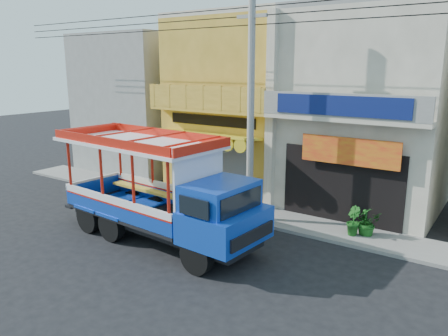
# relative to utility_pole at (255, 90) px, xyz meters

# --- Properties ---
(ground) EXTENTS (90.00, 90.00, 0.00)m
(ground) POSITION_rel_utility_pole_xyz_m (0.85, -3.30, -5.03)
(ground) COLOR black
(ground) RESTS_ON ground
(sidewalk) EXTENTS (30.00, 2.00, 0.12)m
(sidewalk) POSITION_rel_utility_pole_xyz_m (0.85, 0.70, -4.97)
(sidewalk) COLOR slate
(sidewalk) RESTS_ON ground
(shophouse_left) EXTENTS (6.00, 7.50, 8.24)m
(shophouse_left) POSITION_rel_utility_pole_xyz_m (-3.15, 4.66, -0.92)
(shophouse_left) COLOR #B38A27
(shophouse_left) RESTS_ON ground
(shophouse_right) EXTENTS (6.00, 6.75, 8.24)m
(shophouse_right) POSITION_rel_utility_pole_xyz_m (2.85, 4.66, -0.93)
(shophouse_right) COLOR #B1A991
(shophouse_right) RESTS_ON ground
(party_pilaster) EXTENTS (0.35, 0.30, 8.00)m
(party_pilaster) POSITION_rel_utility_pole_xyz_m (-0.15, 1.55, -1.03)
(party_pilaster) COLOR #B1A991
(party_pilaster) RESTS_ON ground
(filler_building_left) EXTENTS (6.00, 6.00, 7.60)m
(filler_building_left) POSITION_rel_utility_pole_xyz_m (-10.15, 4.70, -1.23)
(filler_building_left) COLOR gray
(filler_building_left) RESTS_ON ground
(utility_pole) EXTENTS (28.00, 0.26, 9.00)m
(utility_pole) POSITION_rel_utility_pole_xyz_m (0.00, 0.00, 0.00)
(utility_pole) COLOR gray
(utility_pole) RESTS_ON ground
(songthaew_truck) EXTENTS (8.03, 3.11, 3.67)m
(songthaew_truck) POSITION_rel_utility_pole_xyz_m (-1.12, -3.46, -3.26)
(songthaew_truck) COLOR black
(songthaew_truck) RESTS_ON ground
(green_sign) EXTENTS (0.69, 0.40, 1.06)m
(green_sign) POSITION_rel_utility_pole_xyz_m (-3.86, 0.66, -4.47)
(green_sign) COLOR black
(green_sign) RESTS_ON sidewalk
(potted_plant_a) EXTENTS (0.96, 0.99, 0.84)m
(potted_plant_a) POSITION_rel_utility_pole_xyz_m (4.17, 0.85, -4.49)
(potted_plant_a) COLOR #164F16
(potted_plant_a) RESTS_ON sidewalk
(potted_plant_b) EXTENTS (0.67, 0.71, 1.01)m
(potted_plant_b) POSITION_rel_utility_pole_xyz_m (3.70, 0.60, -4.41)
(potted_plant_b) COLOR #164F16
(potted_plant_b) RESTS_ON sidewalk
(potted_plant_c) EXTENTS (0.58, 0.58, 1.00)m
(potted_plant_c) POSITION_rel_utility_pole_xyz_m (4.08, 0.83, -4.41)
(potted_plant_c) COLOR #164F16
(potted_plant_c) RESTS_ON sidewalk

